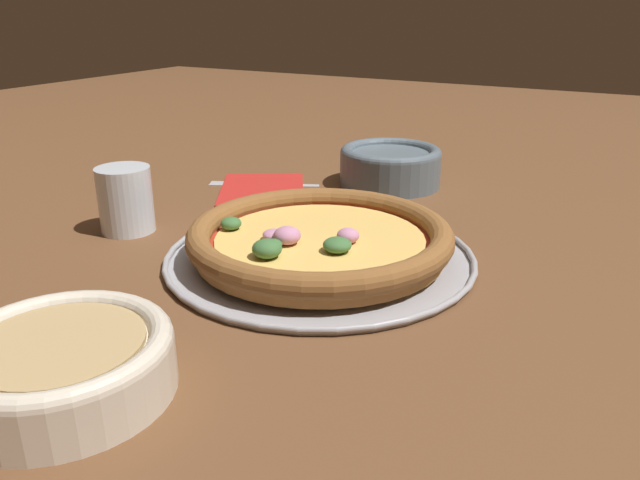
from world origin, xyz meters
The scene contains 8 objects.
ground_plane centered at (0.00, 0.00, 0.00)m, with size 3.00×3.00×0.00m, color brown.
pizza_tray centered at (0.00, 0.00, 0.00)m, with size 0.33×0.33×0.01m.
pizza centered at (0.00, 0.00, 0.03)m, with size 0.28×0.28×0.04m.
bowl_near centered at (-0.30, 0.04, 0.03)m, with size 0.16×0.16×0.05m.
bowl_far centered at (0.30, 0.05, 0.03)m, with size 0.15×0.15×0.06m.
drinking_cup centered at (-0.03, 0.25, 0.04)m, with size 0.06×0.06×0.08m.
napkin centered at (0.19, 0.20, 0.00)m, with size 0.20×0.18×0.01m.
fork centered at (0.20, 0.22, 0.00)m, with size 0.08×0.16×0.00m.
Camera 1 is at (-0.54, -0.30, 0.26)m, focal length 35.00 mm.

